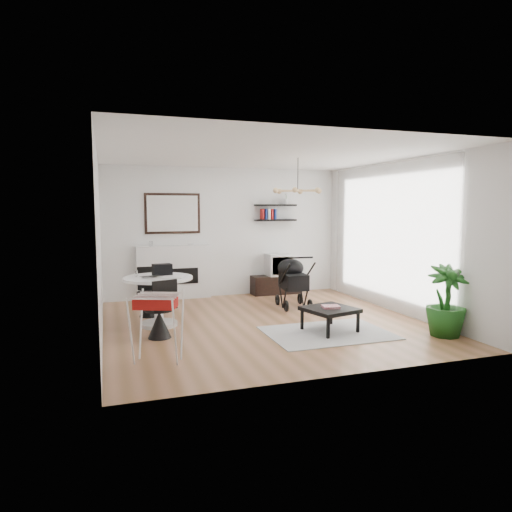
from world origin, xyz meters
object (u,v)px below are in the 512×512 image
object	(u,v)px
fireplace	(174,266)
crt_tv	(279,265)
coffee_table	(330,310)
potted_plant	(446,301)
dining_table	(159,294)
tv_console	(276,285)
stroller	(293,284)
drying_rack	(157,326)

from	to	relation	value
fireplace	crt_tv	size ratio (longest dim) A/B	4.01
coffee_table	potted_plant	world-z (taller)	potted_plant
fireplace	potted_plant	world-z (taller)	fireplace
crt_tv	coffee_table	bearing A→B (deg)	-96.95
fireplace	crt_tv	distance (m)	2.24
crt_tv	dining_table	xyz separation A→B (m)	(-2.79, -1.95, -0.12)
tv_console	crt_tv	world-z (taller)	crt_tv
tv_console	potted_plant	bearing A→B (deg)	-73.17
coffee_table	crt_tv	bearing A→B (deg)	83.05
tv_console	potted_plant	xyz separation A→B (m)	(1.17, -3.85, 0.32)
tv_console	coffee_table	xyz separation A→B (m)	(-0.32, -3.11, 0.12)
tv_console	coffee_table	distance (m)	3.13
dining_table	potted_plant	size ratio (longest dim) A/B	1.03
fireplace	dining_table	size ratio (longest dim) A/B	2.01
fireplace	stroller	world-z (taller)	fireplace
drying_rack	coffee_table	distance (m)	2.68
crt_tv	dining_table	bearing A→B (deg)	-144.96
dining_table	stroller	size ratio (longest dim) A/B	1.06
drying_rack	coffee_table	size ratio (longest dim) A/B	0.99
stroller	potted_plant	distance (m)	2.87
dining_table	coffee_table	bearing A→B (deg)	-25.59
tv_console	stroller	distance (m)	1.35
crt_tv	fireplace	bearing A→B (deg)	176.80
potted_plant	crt_tv	bearing A→B (deg)	106.10
tv_console	dining_table	size ratio (longest dim) A/B	1.00
crt_tv	stroller	world-z (taller)	stroller
crt_tv	coffee_table	distance (m)	3.15
dining_table	stroller	bearing A→B (deg)	14.02
drying_rack	potted_plant	bearing A→B (deg)	18.90
drying_rack	potted_plant	world-z (taller)	potted_plant
coffee_table	potted_plant	xyz separation A→B (m)	(1.49, -0.74, 0.20)
tv_console	potted_plant	world-z (taller)	potted_plant
tv_console	dining_table	world-z (taller)	dining_table
dining_table	potted_plant	xyz separation A→B (m)	(3.90, -1.90, 0.00)
tv_console	drying_rack	xyz separation A→B (m)	(-2.94, -3.69, 0.24)
coffee_table	stroller	bearing A→B (deg)	85.17
tv_console	stroller	world-z (taller)	stroller
fireplace	tv_console	bearing A→B (deg)	-3.20
fireplace	coffee_table	bearing A→B (deg)	-60.08
stroller	fireplace	bearing A→B (deg)	149.55
stroller	crt_tv	bearing A→B (deg)	85.35
crt_tv	drying_rack	bearing A→B (deg)	-129.12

